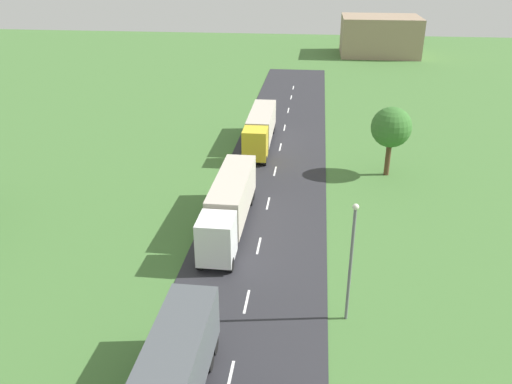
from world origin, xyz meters
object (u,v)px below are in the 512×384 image
lamppost_second (351,257)px  truck_third (260,128)px  tree_pine (391,128)px  distant_building (380,36)px  truck_second (229,204)px

lamppost_second → truck_third: bearing=105.8°
truck_third → tree_pine: 14.98m
truck_third → lamppost_second: 30.62m
distant_building → truck_second: bearing=-103.4°
truck_third → distant_building: bearing=72.7°
truck_second → lamppost_second: (8.61, -9.99, 2.03)m
tree_pine → distant_building: 66.30m
lamppost_second → distant_building: distant_building is taller
truck_second → lamppost_second: size_ratio=1.70×
truck_second → lamppost_second: bearing=-49.3°
tree_pine → distant_building: distant_building is taller
truck_second → tree_pine: (13.38, 12.66, 2.55)m
truck_second → distant_building: (18.77, 78.74, 1.63)m
truck_third → lamppost_second: bearing=-74.2°
distant_building → tree_pine: bearing=-94.7°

